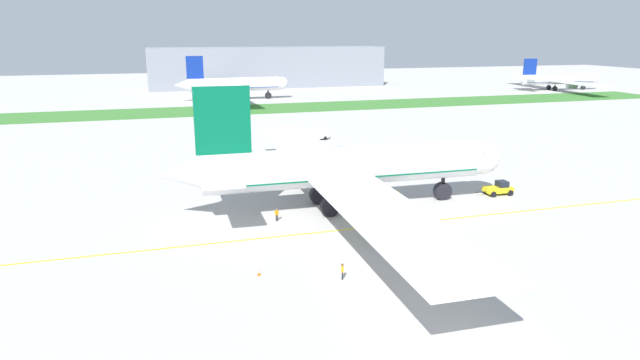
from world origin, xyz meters
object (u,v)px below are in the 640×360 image
object	(u,v)px
ground_crew_wingwalker_starboard	(342,270)
service_truck_baggage_loader	(317,134)
ground_crew_wingwalker_port	(398,194)
parked_airliner_far_outer	(557,80)
ground_crew_marshaller_front	(277,213)
traffic_cone_near_nose	(259,273)
airliner_foreground	(342,167)
parked_airliner_far_right	(233,85)
service_truck_fuel_bowser	(349,153)
pushback_tug	(499,188)

from	to	relation	value
ground_crew_wingwalker_starboard	service_truck_baggage_loader	distance (m)	75.50
ground_crew_wingwalker_port	service_truck_baggage_loader	xyz separation A→B (m)	(2.00, 50.15, 0.42)
service_truck_baggage_loader	parked_airliner_far_outer	size ratio (longest dim) A/B	0.09
ground_crew_wingwalker_port	ground_crew_marshaller_front	xyz separation A→B (m)	(-19.13, -3.50, -0.03)
traffic_cone_near_nose	service_truck_baggage_loader	world-z (taller)	service_truck_baggage_loader
ground_crew_marshaller_front	airliner_foreground	bearing A→B (deg)	15.90
ground_crew_wingwalker_port	ground_crew_wingwalker_starboard	bearing A→B (deg)	-125.74
parked_airliner_far_right	parked_airliner_far_outer	world-z (taller)	parked_airliner_far_right
ground_crew_wingwalker_port	service_truck_fuel_bowser	bearing A→B (deg)	85.23
airliner_foreground	service_truck_baggage_loader	size ratio (longest dim) A/B	13.54
pushback_tug	parked_airliner_far_outer	world-z (taller)	parked_airliner_far_outer
traffic_cone_near_nose	parked_airliner_far_right	size ratio (longest dim) A/B	0.01
service_truck_fuel_bowser	parked_airliner_far_right	xyz separation A→B (m)	(-7.98, 107.31, 4.11)
pushback_tug	ground_crew_wingwalker_starboard	world-z (taller)	pushback_tug
airliner_foreground	service_truck_baggage_loader	world-z (taller)	airliner_foreground
service_truck_fuel_bowser	parked_airliner_far_right	bearing A→B (deg)	94.26
pushback_tug	ground_crew_wingwalker_starboard	bearing A→B (deg)	-146.40
airliner_foreground	pushback_tug	world-z (taller)	airliner_foreground
airliner_foreground	ground_crew_marshaller_front	world-z (taller)	airliner_foreground
ground_crew_wingwalker_port	service_truck_fuel_bowser	xyz separation A→B (m)	(2.37, 28.41, 0.34)
airliner_foreground	parked_airliner_far_right	bearing A→B (deg)	88.52
traffic_cone_near_nose	airliner_foreground	bearing A→B (deg)	51.02
pushback_tug	traffic_cone_near_nose	size ratio (longest dim) A/B	10.45
ground_crew_marshaller_front	ground_crew_wingwalker_port	bearing A→B (deg)	10.37
pushback_tug	ground_crew_marshaller_front	xyz separation A→B (m)	(-35.62, -2.44, 0.07)
parked_airliner_far_outer	traffic_cone_near_nose	bearing A→B (deg)	-136.47
ground_crew_marshaller_front	ground_crew_wingwalker_starboard	distance (m)	19.69
airliner_foreground	service_truck_baggage_loader	bearing A→B (deg)	77.64
parked_airliner_far_outer	ground_crew_wingwalker_port	bearing A→B (deg)	-135.67
service_truck_baggage_loader	parked_airliner_far_outer	world-z (taller)	parked_airliner_far_outer
ground_crew_marshaller_front	parked_airliner_far_right	world-z (taller)	parked_airliner_far_right
ground_crew_wingwalker_port	traffic_cone_near_nose	world-z (taller)	ground_crew_wingwalker_port
service_truck_baggage_loader	airliner_foreground	bearing A→B (deg)	-102.36
ground_crew_wingwalker_port	ground_crew_marshaller_front	size ratio (longest dim) A/B	1.03
service_truck_baggage_loader	service_truck_fuel_bowser	xyz separation A→B (m)	(0.37, -21.74, -0.08)
pushback_tug	ground_crew_wingwalker_port	bearing A→B (deg)	176.32
ground_crew_wingwalker_starboard	parked_airliner_far_right	world-z (taller)	parked_airliner_far_right
pushback_tug	parked_airliner_far_outer	bearing A→B (deg)	48.29
pushback_tug	ground_crew_marshaller_front	size ratio (longest dim) A/B	3.54
service_truck_fuel_bowser	parked_airliner_far_outer	distance (m)	167.89
pushback_tug	parked_airliner_far_outer	xyz separation A→B (m)	(118.26, 132.70, 3.67)
airliner_foreground	service_truck_fuel_bowser	xyz separation A→B (m)	(11.51, 29.07, -4.59)
ground_crew_wingwalker_port	service_truck_baggage_loader	bearing A→B (deg)	87.72
ground_crew_marshaller_front	service_truck_baggage_loader	bearing A→B (deg)	68.50
ground_crew_wingwalker_port	service_truck_fuel_bowser	distance (m)	28.52
ground_crew_wingwalker_starboard	parked_airliner_far_outer	distance (m)	216.40
traffic_cone_near_nose	parked_airliner_far_right	xyz separation A→B (m)	(18.91, 155.39, 5.24)
ground_crew_marshaller_front	service_truck_fuel_bowser	world-z (taller)	service_truck_fuel_bowser
ground_crew_wingwalker_starboard	traffic_cone_near_nose	bearing A→B (deg)	157.12
airliner_foreground	ground_crew_marshaller_front	xyz separation A→B (m)	(-10.00, -2.85, -4.96)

